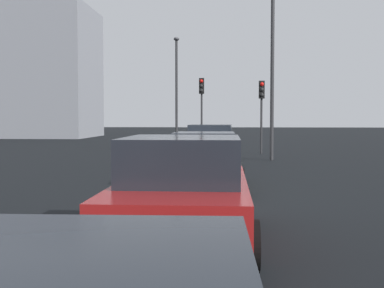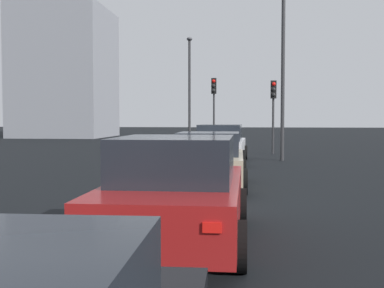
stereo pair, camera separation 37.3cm
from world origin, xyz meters
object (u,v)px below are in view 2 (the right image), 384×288
Objects in this scene: traffic_light_near_right at (273,101)px; street_lamp_far at (189,82)px; car_beige_second at (209,160)px; car_red_third at (177,193)px; car_white_lead at (220,144)px; traffic_light_near_left at (214,98)px; street_lamp_kerbside at (283,53)px.

street_lamp_far is (6.57, 5.03, 1.47)m from traffic_light_near_right.
car_beige_second is 1.13× the size of traffic_light_near_right.
car_red_third is 0.63× the size of street_lamp_far.
car_beige_second is (-7.09, -0.06, -0.04)m from car_white_lead.
traffic_light_near_right is (-3.23, -3.23, -0.28)m from traffic_light_near_left.
street_lamp_kerbside is (-7.03, -3.42, 1.64)m from traffic_light_near_left.
street_lamp_kerbside is at bearing 28.95° from traffic_light_near_left.
traffic_light_near_left is at bearing -151.77° from street_lamp_far.
car_beige_second is 9.72m from street_lamp_kerbside.
street_lamp_kerbside is (14.59, -2.56, 3.84)m from car_red_third.
car_red_third reaches higher than car_beige_second.
car_white_lead is at bearing -0.21° from car_beige_second.
street_lamp_kerbside is (1.45, -2.60, 3.85)m from car_white_lead.
car_beige_second is 1.02× the size of traffic_light_near_left.
car_white_lead is at bearing 119.14° from street_lamp_kerbside.
traffic_light_near_right is at bearing -11.46° from car_beige_second.
street_lamp_kerbside is 1.12× the size of street_lamp_far.
street_lamp_far is at bearing 13.97° from car_white_lead.
street_lamp_kerbside reaches higher than car_beige_second.
car_beige_second is 0.60× the size of street_lamp_far.
traffic_light_near_right is at bearing -7.43° from car_red_third.
street_lamp_far reaches higher than traffic_light_near_left.
traffic_light_near_right is (18.39, -2.37, 1.92)m from car_red_third.
street_lamp_far is (24.96, 2.66, 3.39)m from car_red_third.
car_red_third is 0.56× the size of street_lamp_kerbside.
traffic_light_near_left reaches higher than traffic_light_near_right.
car_beige_second is 0.96× the size of car_red_third.
street_lamp_kerbside is (8.54, -2.53, 3.89)m from car_beige_second.
car_red_third is 25.33m from street_lamp_far.
car_beige_second is 12.72m from traffic_light_near_right.
street_lamp_far reaches higher than car_white_lead.
car_white_lead is 1.10× the size of car_red_third.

